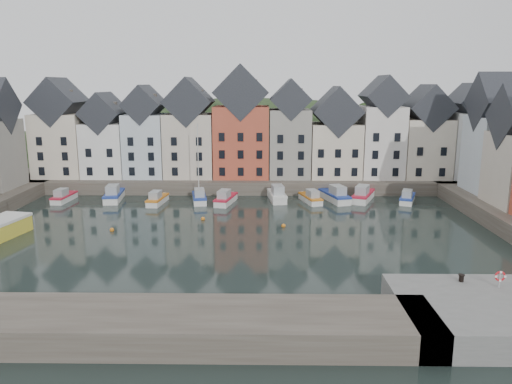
{
  "coord_description": "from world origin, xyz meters",
  "views": [
    {
      "loc": [
        3.55,
        -52.37,
        16.68
      ],
      "look_at": [
        2.7,
        6.0,
        4.06
      ],
      "focal_mm": 35.0,
      "sensor_mm": 36.0,
      "label": 1
    }
  ],
  "objects_px": {
    "boat_a": "(64,197)",
    "boat_d": "(199,197)",
    "life_ring_post": "(500,277)",
    "mooring_bollard": "(461,278)"
  },
  "relations": [
    {
      "from": "boat_a",
      "to": "mooring_bollard",
      "type": "xyz_separation_m",
      "value": [
        44.13,
        -34.38,
        1.66
      ]
    },
    {
      "from": "boat_a",
      "to": "mooring_bollard",
      "type": "height_order",
      "value": "mooring_bollard"
    },
    {
      "from": "boat_a",
      "to": "boat_d",
      "type": "relative_size",
      "value": 0.5
    },
    {
      "from": "mooring_bollard",
      "to": "life_ring_post",
      "type": "height_order",
      "value": "life_ring_post"
    },
    {
      "from": "mooring_bollard",
      "to": "boat_d",
      "type": "bearing_deg",
      "value": 125.39
    },
    {
      "from": "boat_d",
      "to": "life_ring_post",
      "type": "height_order",
      "value": "boat_d"
    },
    {
      "from": "life_ring_post",
      "to": "boat_d",
      "type": "bearing_deg",
      "value": 126.98
    },
    {
      "from": "boat_a",
      "to": "life_ring_post",
      "type": "bearing_deg",
      "value": -33.72
    },
    {
      "from": "boat_a",
      "to": "boat_d",
      "type": "bearing_deg",
      "value": 3.31
    },
    {
      "from": "mooring_bollard",
      "to": "life_ring_post",
      "type": "distance_m",
      "value": 2.66
    }
  ]
}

